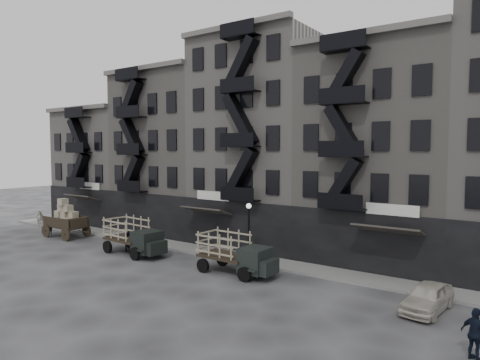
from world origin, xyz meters
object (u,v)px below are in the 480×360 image
Objects in this scene: horse at (39,218)px; stake_truck_west at (134,234)px; car_east at (427,297)px; pedestrian_mid at (128,241)px; policeman at (476,335)px; wagon at (65,215)px; pedestrian_west at (49,226)px; stake_truck_east at (235,250)px.

horse is 0.37× the size of stake_truck_west.
pedestrian_mid reaches higher than car_east.
stake_truck_west is 1.40m from pedestrian_mid.
policeman reaches higher than car_east.
car_east is (30.94, -0.21, -1.31)m from wagon.
policeman is at bearing -8.53° from wagon.
policeman is (23.36, -3.70, -0.57)m from stake_truck_west.
pedestrian_west is at bearing -178.25° from stake_truck_west.
pedestrian_west is (-21.79, 0.36, -0.73)m from stake_truck_east.
car_east is 2.56× the size of pedestrian_mid.
horse is at bearing 121.10° from pedestrian_west.
stake_truck_east is 11.53m from car_east.
car_east is 33.29m from pedestrian_west.
car_east is 2.57× the size of pedestrian_west.
stake_truck_east is 2.66× the size of policeman.
stake_truck_east is at bearing -2.39° from wagon.
horse is 0.51× the size of car_east.
wagon is 33.81m from policeman.
stake_truck_west is at bearing -42.75° from pedestrian_west.
horse is 16.25m from pedestrian_mid.
pedestrian_west is at bearing -27.35° from pedestrian_mid.
car_east is (20.80, 0.56, -0.89)m from stake_truck_west.
stake_truck_west reaches higher than horse.
horse is 0.39× the size of stake_truck_east.
horse reaches higher than car_east.
pedestrian_mid is at bearing 168.20° from stake_truck_west.
horse is at bearing 19.12° from policeman.
policeman is (40.60, -5.97, 0.13)m from horse.
car_east is 21.91m from pedestrian_mid.
pedestrian_west is at bearing -177.44° from wagon.
stake_truck_west is 23.66m from policeman.
wagon is 19.45m from stake_truck_east.
pedestrian_west is (4.75, -1.64, -0.08)m from horse.
wagon is 2.08× the size of policeman.
wagon is 2.63× the size of pedestrian_mid.
horse is at bearing 167.18° from wagon.
stake_truck_west is 1.39× the size of car_east.
policeman reaches higher than pedestrian_west.
stake_truck_west is at bearing 137.74° from pedestrian_mid.
wagon is at bearing 19.88° from policeman.
wagon is 2.65m from pedestrian_west.
car_east is (11.50, 0.29, -0.82)m from stake_truck_east.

